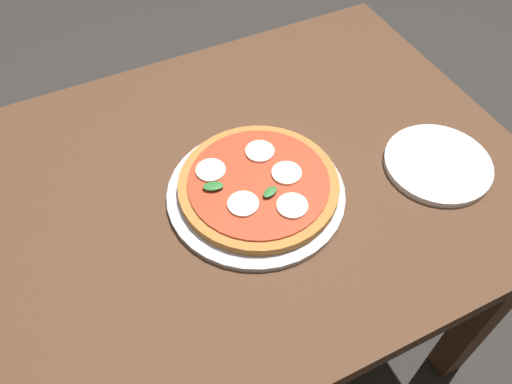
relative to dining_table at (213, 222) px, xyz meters
name	(u,v)px	position (x,y,z in m)	size (l,w,h in m)	color
ground_plane	(227,342)	(0.00, 0.00, -0.65)	(6.00, 6.00, 0.00)	#2D2B28
dining_table	(213,222)	(0.00, 0.00, 0.00)	(1.30, 0.86, 0.76)	#4C301E
serving_tray	(256,193)	(0.08, -0.05, 0.12)	(0.35, 0.35, 0.01)	#B2B2B7
pizza	(258,184)	(0.09, -0.05, 0.13)	(0.31, 0.31, 0.03)	#B27033
plate_white	(438,164)	(0.45, -0.15, 0.12)	(0.22, 0.22, 0.01)	white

